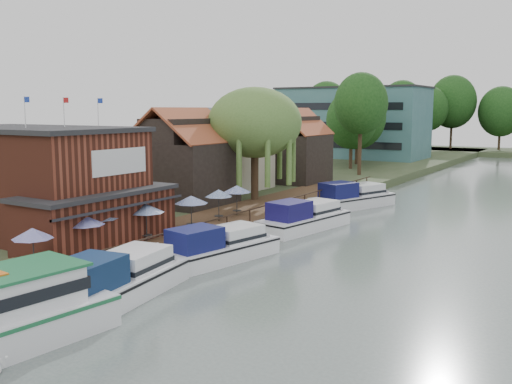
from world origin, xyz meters
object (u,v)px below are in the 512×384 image
Objects in this scene: cottage_b at (220,149)px; willow at (255,144)px; hotel_block at (352,122)px; cottage_c at (293,145)px; pub at (49,182)px; cruiser_2 at (304,214)px; umbrella_5 at (219,205)px; cruiser_0 at (116,275)px; cottage_a at (182,156)px; umbrella_3 at (146,222)px; umbrella_2 at (101,229)px; umbrella_6 at (237,200)px; cruiser_1 at (218,242)px; umbrella_0 at (34,251)px; cruiser_3 at (353,194)px; umbrella_4 at (191,212)px; umbrella_1 at (85,236)px.

cottage_b is 0.92× the size of willow.
hotel_block is 37.90m from cottage_c.
pub reaches higher than cruiser_2.
umbrella_5 is (14.65, -61.12, -4.86)m from hotel_block.
cottage_c is at bearing 104.04° from willow.
cruiser_0 is 1.04× the size of cruiser_2.
hotel_block reaches higher than cottage_a.
cottage_c is 3.58× the size of umbrella_3.
umbrella_2 and umbrella_6 have the same top height.
willow reaches higher than umbrella_6.
umbrella_0 is at bearing -100.76° from cruiser_1.
umbrella_2 is at bearing -67.14° from cottage_a.
umbrella_5 is at bearing -33.80° from cottage_a.
cruiser_1 is 11.28m from cruiser_2.
cruiser_1 is 0.94× the size of cruiser_3.
umbrella_3 is 13.79m from cruiser_2.
cottage_c is 28.62m from umbrella_4.
umbrella_6 is (10.54, -12.51, -2.96)m from cottage_b.
cruiser_1 is at bearing 81.15° from cruiser_0.
umbrella_3 and umbrella_5 have the same top height.
cruiser_1 is at bearing 18.90° from pub.
pub is 8.42× the size of umbrella_6.
umbrella_4 is at bearing -107.47° from cruiser_2.
umbrella_4 is 0.24× the size of cruiser_1.
hotel_block reaches higher than cruiser_2.
umbrella_4 is 0.23× the size of cruiser_3.
umbrella_2 is (5.71, -34.92, -2.96)m from cottage_c.
umbrella_3 is 4.80m from cruiser_1.
cottage_c is 32.43m from cruiser_1.
umbrella_1 is at bearing -82.92° from willow.
cruiser_0 is (14.98, -29.91, -3.95)m from cottage_b.
willow reaches higher than cruiser_1.
hotel_block is 10.69× the size of umbrella_4.
cruiser_2 is (4.41, 21.48, -1.05)m from umbrella_0.
cottage_c is 0.86× the size of cruiser_1.
cottage_a is 3.62× the size of umbrella_3.
cruiser_3 is (11.49, 11.68, -3.96)m from cottage_a.
willow reaches higher than umbrella_3.
cruiser_2 is at bearing -33.22° from cottage_b.
cottage_a is at bearing 93.81° from pub.
cottage_a reaches higher than umbrella_4.
umbrella_1 is at bearing -78.13° from cruiser_3.
hotel_block is 2.95× the size of cottage_a.
willow is 26.94m from umbrella_0.
umbrella_1 is at bearing -67.49° from cottage_a.
umbrella_0 is 0.22× the size of cruiser_0.
umbrella_0 is at bearing -43.43° from pub.
cottage_b is at bearing 136.56° from cruiser_1.
pub is 0.79× the size of hotel_block.
cruiser_2 is at bearing 70.34° from umbrella_3.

